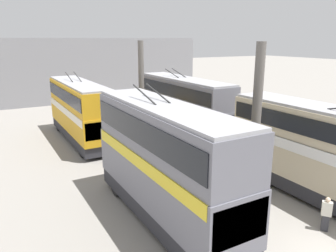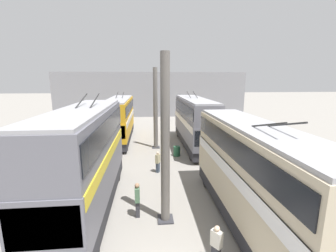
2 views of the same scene
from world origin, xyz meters
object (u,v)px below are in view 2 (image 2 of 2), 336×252
at_px(bus_right_far, 119,117).
at_px(oil_drum, 177,151).
at_px(bus_left_near, 254,170).
at_px(person_by_right_row, 137,199).
at_px(bus_left_far, 194,119).
at_px(person_by_left_row, 216,244).
at_px(person_aisle_midway, 158,161).
at_px(bus_right_near, 86,154).

relative_size(bus_right_far, oil_drum, 12.33).
height_order(bus_left_near, oil_drum, bus_left_near).
bearing_deg(oil_drum, person_by_right_row, 160.71).
bearing_deg(bus_left_far, oil_drum, 143.44).
relative_size(bus_left_near, person_by_left_row, 6.87).
bearing_deg(person_aisle_midway, bus_right_near, -101.02).
xyz_separation_m(bus_right_near, oil_drum, (8.21, -5.82, -2.66)).
bearing_deg(person_aisle_midway, oil_drum, 91.33).
bearing_deg(person_aisle_midway, bus_left_far, 87.24).
distance_m(bus_left_far, person_by_left_row, 15.69).
xyz_separation_m(bus_right_far, oil_drum, (-6.11, -5.82, -2.29)).
distance_m(bus_right_near, person_by_left_row, 7.44).
height_order(bus_right_near, person_by_right_row, bus_right_near).
height_order(bus_left_far, bus_right_far, bus_left_far).
relative_size(person_by_right_row, oil_drum, 2.03).
bearing_deg(person_by_right_row, bus_right_far, -81.22).
height_order(bus_right_near, person_by_left_row, bus_right_near).
bearing_deg(bus_right_near, person_aisle_midway, -40.30).
distance_m(bus_left_near, person_aisle_midway, 8.10).
height_order(bus_left_far, person_aisle_midway, bus_left_far).
xyz_separation_m(bus_left_far, person_aisle_midway, (-6.55, 4.10, -2.01)).
relative_size(bus_left_near, bus_right_far, 0.99).
relative_size(person_by_left_row, person_by_right_row, 0.88).
height_order(bus_right_near, oil_drum, bus_right_near).
relative_size(bus_left_far, oil_drum, 12.66).
xyz_separation_m(bus_left_near, bus_right_near, (2.10, 8.01, 0.32)).
distance_m(bus_left_near, bus_right_near, 8.29).
height_order(bus_left_far, person_by_right_row, bus_left_far).
bearing_deg(bus_left_near, bus_right_near, 75.29).
distance_m(person_by_right_row, oil_drum, 9.68).
height_order(person_by_right_row, oil_drum, person_by_right_row).
relative_size(person_by_left_row, person_aisle_midway, 0.98).
bearing_deg(bus_left_near, bus_right_far, 26.00).
distance_m(bus_left_far, person_by_right_row, 13.36).
height_order(person_by_left_row, person_aisle_midway, person_aisle_midway).
bearing_deg(bus_right_near, person_by_left_row, -126.56).
bearing_deg(bus_right_near, person_by_right_row, -109.18).
bearing_deg(bus_right_near, bus_right_far, 0.00).
distance_m(bus_right_near, person_by_right_row, 3.51).
bearing_deg(bus_right_far, person_aisle_midway, -158.05).
height_order(person_aisle_midway, person_by_right_row, person_by_right_row).
bearing_deg(bus_right_far, bus_left_far, -111.53).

